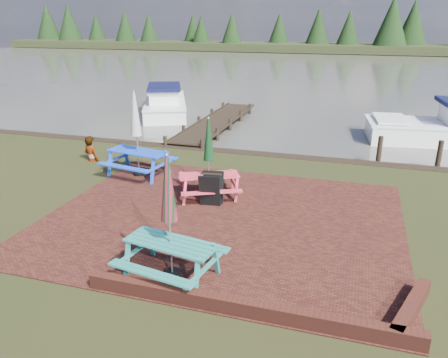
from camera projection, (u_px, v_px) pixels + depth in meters
name	position (u px, v px, depth m)	size (l,w,h in m)	color
ground	(210.00, 237.00, 10.41)	(120.00, 120.00, 0.00)	black
paving	(222.00, 219.00, 11.31)	(9.00, 7.50, 0.02)	#3B1412
brick_wall	(281.00, 308.00, 7.60)	(6.21, 1.79, 0.30)	#4C1E16
water	(329.00, 71.00, 43.61)	(120.00, 60.00, 0.02)	#48463E
far_treeline	(345.00, 30.00, 68.50)	(120.00, 10.00, 8.10)	black
picnic_table_teal	(170.00, 237.00, 8.51)	(2.10, 1.93, 2.56)	teal
picnic_table_red	(209.00, 171.00, 12.40)	(2.18, 2.09, 2.35)	#E1394C
picnic_table_blue	(138.00, 147.00, 14.18)	(2.28, 2.10, 2.77)	blue
chalkboard	(211.00, 189.00, 12.01)	(0.60, 0.61, 0.93)	black
jetty	(216.00, 122.00, 21.45)	(1.76, 9.08, 1.00)	black
boat_jetty	(165.00, 104.00, 24.53)	(4.58, 6.77, 1.86)	white
person	(89.00, 136.00, 15.69)	(0.66, 0.43, 1.82)	gray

